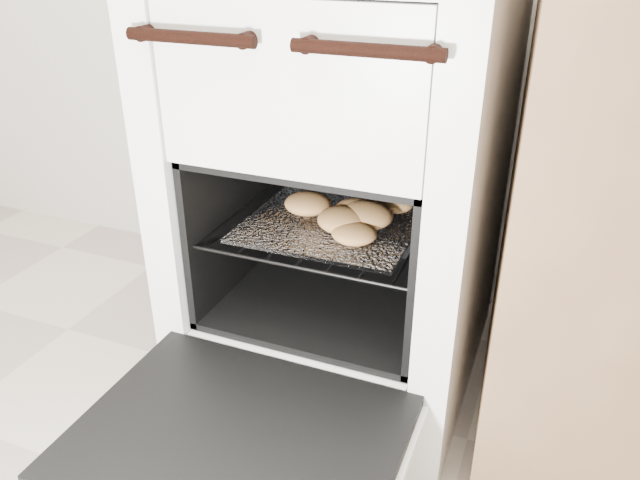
# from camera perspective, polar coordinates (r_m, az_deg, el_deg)

# --- Properties ---
(stove) EXTENTS (0.57, 0.64, 0.88)m
(stove) POSITION_cam_1_polar(r_m,az_deg,el_deg) (1.27, 2.38, 4.58)
(stove) COLOR silver
(stove) RESTS_ON ground
(oven_door) EXTENTS (0.52, 0.40, 0.04)m
(oven_door) POSITION_cam_1_polar(r_m,az_deg,el_deg) (1.03, -7.58, -17.84)
(oven_door) COLOR black
(oven_door) RESTS_ON stove
(oven_rack) EXTENTS (0.42, 0.40, 0.01)m
(oven_rack) POSITION_cam_1_polar(r_m,az_deg,el_deg) (1.23, 1.34, 1.56)
(oven_rack) COLOR black
(oven_rack) RESTS_ON stove
(foil_sheet) EXTENTS (0.32, 0.29, 0.01)m
(foil_sheet) POSITION_cam_1_polar(r_m,az_deg,el_deg) (1.21, 1.02, 1.45)
(foil_sheet) COLOR silver
(foil_sheet) RESTS_ON oven_rack
(baked_rolls) EXTENTS (0.26, 0.25, 0.04)m
(baked_rolls) POSITION_cam_1_polar(r_m,az_deg,el_deg) (1.20, 3.15, 2.39)
(baked_rolls) COLOR tan
(baked_rolls) RESTS_ON foil_sheet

